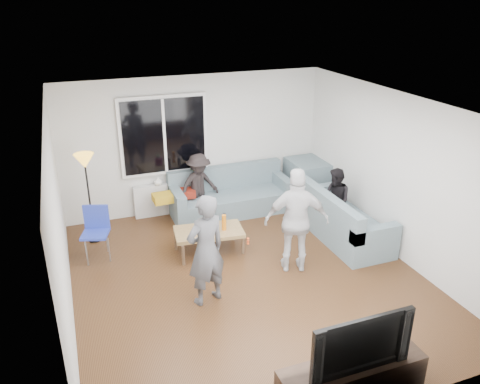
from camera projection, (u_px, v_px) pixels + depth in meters
name	position (u px, v px, depth m)	size (l,w,h in m)	color
floor	(248.00, 279.00, 7.21)	(5.00, 5.50, 0.04)	#56351C
ceiling	(249.00, 105.00, 6.18)	(5.00, 5.50, 0.04)	white
wall_back	(195.00, 144.00, 9.08)	(5.00, 0.04, 2.60)	silver
wall_front	(361.00, 314.00, 4.31)	(5.00, 0.04, 2.60)	silver
wall_left	(58.00, 228.00, 5.88)	(0.04, 5.50, 2.60)	silver
wall_right	(398.00, 176.00, 7.51)	(0.04, 5.50, 2.60)	silver
window_frame	(164.00, 135.00, 8.72)	(1.62, 0.06, 1.47)	white
window_glass	(164.00, 136.00, 8.69)	(1.50, 0.02, 1.35)	black
window_mullion	(164.00, 136.00, 8.68)	(0.05, 0.03, 1.35)	white
radiator	(168.00, 198.00, 9.17)	(1.30, 0.12, 0.62)	silver
potted_plant	(191.00, 173.00, 9.11)	(0.18, 0.15, 0.33)	#255A24
vase	(158.00, 181.00, 8.94)	(0.15, 0.15, 0.16)	white
sofa_back_section	(231.00, 192.00, 9.17)	(2.30, 0.85, 0.85)	slate
sofa_right_section	(344.00, 215.00, 8.24)	(0.85, 2.00, 0.85)	slate
sofa_corner	(311.00, 180.00, 9.72)	(0.85, 0.85, 0.85)	slate
cushion_yellow	(164.00, 198.00, 8.70)	(0.38, 0.32, 0.14)	gold
cushion_red	(186.00, 193.00, 8.90)	(0.36, 0.30, 0.13)	maroon
coffee_table	(209.00, 241.00, 7.84)	(1.10, 0.60, 0.40)	#A07F4D
pitcher	(203.00, 228.00, 7.66)	(0.17, 0.17, 0.17)	maroon
side_chair	(95.00, 235.00, 7.56)	(0.40, 0.40, 0.86)	#293CB5
floor_lamp	(89.00, 199.00, 7.98)	(0.32, 0.32, 1.56)	gold
player_left	(206.00, 250.00, 6.37)	(0.58, 0.38, 1.59)	#494A4E
player_right	(297.00, 221.00, 7.13)	(0.96, 0.40, 1.64)	silver
spectator_right	(335.00, 200.00, 8.43)	(0.56, 0.44, 1.15)	black
spectator_back	(199.00, 186.00, 8.92)	(0.81, 0.46, 1.25)	black
tv_console	(351.00, 380.00, 5.02)	(1.60, 0.40, 0.44)	#34241A
television	(356.00, 339.00, 4.81)	(1.13, 0.15, 0.65)	black
bottle_c	(210.00, 219.00, 7.91)	(0.07, 0.07, 0.22)	black
bottle_b	(203.00, 227.00, 7.62)	(0.08, 0.08, 0.22)	#3E9F1C
bottle_d	(224.00, 222.00, 7.73)	(0.07, 0.07, 0.26)	orange
bottle_e	(224.00, 219.00, 7.95)	(0.07, 0.07, 0.18)	black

